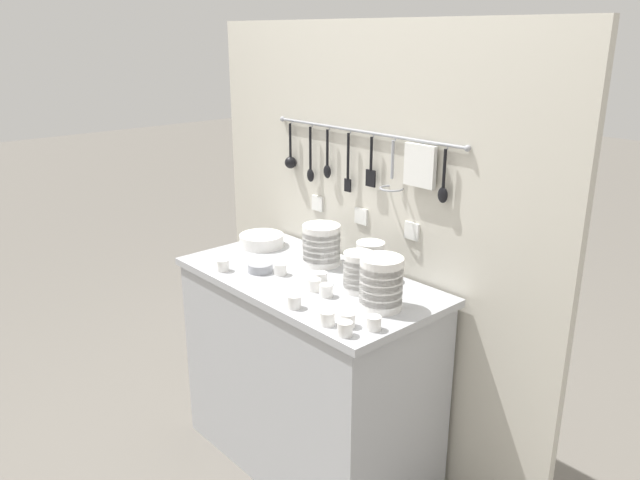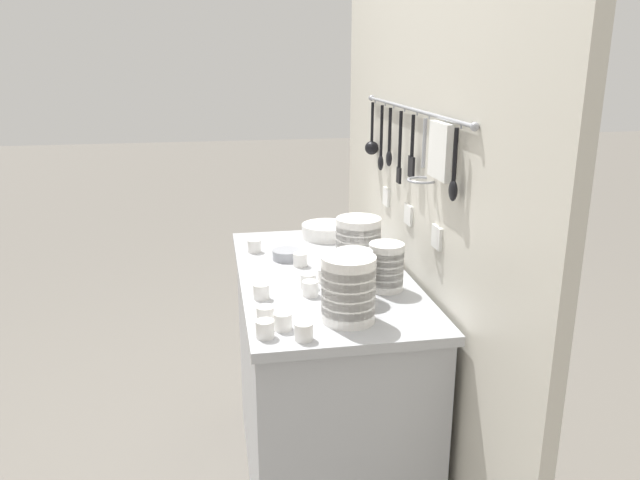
% 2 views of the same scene
% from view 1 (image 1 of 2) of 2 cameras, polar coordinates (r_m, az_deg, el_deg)
% --- Properties ---
extents(ground_plane, '(20.00, 20.00, 0.00)m').
position_cam_1_polar(ground_plane, '(3.00, -0.98, -19.16)').
color(ground_plane, '#666059').
extents(counter, '(1.13, 0.59, 0.88)m').
position_cam_1_polar(counter, '(2.75, -1.03, -11.89)').
color(counter, '#ADAFB5').
rests_on(counter, ground).
extents(back_wall, '(1.93, 0.11, 1.88)m').
position_cam_1_polar(back_wall, '(2.75, 4.09, -0.39)').
color(back_wall, beige).
rests_on(back_wall, ground).
extents(bowl_stack_back_corner, '(0.16, 0.16, 0.18)m').
position_cam_1_polar(bowl_stack_back_corner, '(2.67, 0.12, -0.43)').
color(bowl_stack_back_corner, white).
rests_on(bowl_stack_back_corner, counter).
extents(bowl_stack_short_front, '(0.16, 0.16, 0.19)m').
position_cam_1_polar(bowl_stack_short_front, '(2.25, 5.53, -3.97)').
color(bowl_stack_short_front, white).
rests_on(bowl_stack_short_front, counter).
extents(bowl_stack_tall_left, '(0.12, 0.12, 0.16)m').
position_cam_1_polar(bowl_stack_tall_left, '(2.40, 3.56, -2.94)').
color(bowl_stack_tall_left, white).
rests_on(bowl_stack_tall_left, counter).
extents(bowl_stack_nested_right, '(0.11, 0.11, 0.16)m').
position_cam_1_polar(bowl_stack_nested_right, '(2.52, 4.61, -1.91)').
color(bowl_stack_nested_right, white).
rests_on(bowl_stack_nested_right, counter).
extents(plate_stack, '(0.21, 0.21, 0.06)m').
position_cam_1_polar(plate_stack, '(2.93, -5.36, -0.02)').
color(plate_stack, white).
rests_on(plate_stack, counter).
extents(steel_mixing_bowl, '(0.11, 0.11, 0.04)m').
position_cam_1_polar(steel_mixing_bowl, '(2.62, -5.48, -2.51)').
color(steel_mixing_bowl, '#93969E').
rests_on(steel_mixing_bowl, counter).
extents(cup_mid_row, '(0.05, 0.05, 0.05)m').
position_cam_1_polar(cup_mid_row, '(2.28, -2.37, -5.66)').
color(cup_mid_row, white).
rests_on(cup_mid_row, counter).
extents(cup_centre, '(0.05, 0.05, 0.05)m').
position_cam_1_polar(cup_centre, '(2.12, 4.93, -7.58)').
color(cup_centre, white).
rests_on(cup_centre, counter).
extents(cup_back_right, '(0.05, 0.05, 0.05)m').
position_cam_1_polar(cup_back_right, '(2.42, -0.51, -4.12)').
color(cup_back_right, white).
rests_on(cup_back_right, counter).
extents(cup_front_left, '(0.05, 0.05, 0.05)m').
position_cam_1_polar(cup_front_left, '(2.08, 2.29, -8.11)').
color(cup_front_left, white).
rests_on(cup_front_left, counter).
extents(cup_edge_far, '(0.05, 0.05, 0.05)m').
position_cam_1_polar(cup_edge_far, '(2.65, -8.86, -2.31)').
color(cup_edge_far, white).
rests_on(cup_edge_far, counter).
extents(cup_beside_plates, '(0.05, 0.05, 0.05)m').
position_cam_1_polar(cup_beside_plates, '(2.37, 0.57, -4.63)').
color(cup_beside_plates, white).
rests_on(cup_beside_plates, counter).
extents(cup_edge_near, '(0.05, 0.05, 0.05)m').
position_cam_1_polar(cup_edge_near, '(2.15, 0.67, -7.17)').
color(cup_edge_near, white).
rests_on(cup_edge_near, counter).
extents(cup_front_right, '(0.05, 0.05, 0.05)m').
position_cam_1_polar(cup_front_right, '(2.58, -3.64, -2.68)').
color(cup_front_right, white).
rests_on(cup_front_right, counter).
extents(cup_by_caddy, '(0.05, 0.05, 0.05)m').
position_cam_1_polar(cup_by_caddy, '(2.48, 0.09, -3.51)').
color(cup_by_caddy, white).
rests_on(cup_by_caddy, counter).
extents(cup_back_left, '(0.05, 0.05, 0.05)m').
position_cam_1_polar(cup_back_left, '(2.14, 2.56, -7.30)').
color(cup_back_left, white).
rests_on(cup_back_left, counter).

